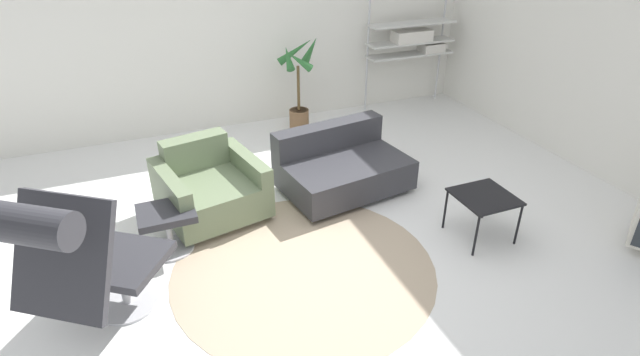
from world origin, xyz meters
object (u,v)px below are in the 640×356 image
at_px(ottoman, 167,221).
at_px(armchair_red, 210,189).
at_px(couch_low, 342,168).
at_px(side_table, 484,199).
at_px(potted_plant, 299,88).
at_px(lounge_chair, 74,252).
at_px(shelf_unit, 414,39).

relative_size(ottoman, armchair_red, 0.45).
distance_m(ottoman, couch_low, 1.77).
bearing_deg(armchair_red, ottoman, 33.84).
bearing_deg(side_table, ottoman, 162.42).
height_order(armchair_red, potted_plant, potted_plant).
distance_m(armchair_red, potted_plant, 2.14).
bearing_deg(lounge_chair, side_table, 35.86).
relative_size(lounge_chair, potted_plant, 0.98).
bearing_deg(armchair_red, shelf_unit, -162.57).
height_order(lounge_chair, ottoman, lounge_chair).
height_order(lounge_chair, side_table, lounge_chair).
height_order(side_table, potted_plant, potted_plant).
distance_m(couch_low, potted_plant, 1.62).
distance_m(ottoman, potted_plant, 2.74).
xyz_separation_m(ottoman, armchair_red, (0.43, 0.43, -0.03)).
height_order(armchair_red, couch_low, armchair_red).
height_order(ottoman, armchair_red, armchair_red).
bearing_deg(potted_plant, shelf_unit, 6.22).
bearing_deg(armchair_red, side_table, 137.70).
relative_size(ottoman, side_table, 0.96).
distance_m(ottoman, side_table, 2.61).
distance_m(lounge_chair, armchair_red, 1.67).
height_order(lounge_chair, shelf_unit, shelf_unit).
bearing_deg(couch_low, side_table, 114.16).
xyz_separation_m(side_table, shelf_unit, (1.07, 2.97, 0.57)).
relative_size(ottoman, potted_plant, 0.37).
height_order(side_table, shelf_unit, shelf_unit).
xyz_separation_m(ottoman, couch_low, (1.72, 0.41, -0.06)).
bearing_deg(couch_low, shelf_unit, -144.50).
height_order(couch_low, shelf_unit, shelf_unit).
bearing_deg(side_table, couch_low, 122.62).
bearing_deg(shelf_unit, potted_plant, -173.78).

